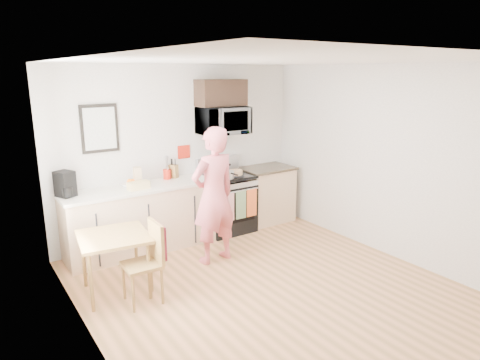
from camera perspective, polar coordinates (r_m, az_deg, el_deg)
floor at (r=5.18m, az=4.40°, el=-14.54°), size 4.60×4.60×0.00m
back_wall at (r=6.60m, az=-7.94°, el=3.71°), size 4.00×0.04×2.60m
left_wall at (r=3.82m, az=-19.47°, el=-4.75°), size 0.04×4.60×2.60m
right_wall at (r=6.12m, az=19.45°, el=2.21°), size 0.04×4.60×2.60m
ceiling at (r=4.54m, az=5.04°, el=15.57°), size 4.00×4.60×0.04m
window at (r=4.52m, az=-21.96°, el=1.18°), size 0.06×1.40×1.50m
cabinet_left at (r=6.24m, az=-13.04°, el=-5.22°), size 2.10×0.60×0.90m
countertop_left at (r=6.10m, az=-13.28°, el=-1.06°), size 2.14×0.64×0.04m
cabinet_right at (r=7.29m, az=3.47°, el=-2.04°), size 0.84×0.60×0.90m
countertop_right at (r=7.17m, az=3.53°, el=1.56°), size 0.88×0.64×0.04m
range at (r=6.83m, az=-1.73°, el=-3.26°), size 0.76×0.70×1.16m
microwave at (r=6.65m, az=-2.31°, el=7.92°), size 0.76×0.51×0.42m
upper_cabinet at (r=6.65m, az=-2.55°, el=11.55°), size 0.76×0.35×0.40m
wall_art at (r=6.08m, az=-18.21°, el=6.54°), size 0.50×0.04×0.65m
wall_trivet at (r=6.61m, az=-7.49°, el=3.74°), size 0.20×0.02×0.20m
person at (r=5.62m, az=-3.52°, el=-2.12°), size 0.71×0.50×1.82m
dining_table at (r=5.08m, az=-16.50°, el=-7.93°), size 0.75×0.75×0.70m
chair at (r=4.86m, az=-11.63°, el=-9.15°), size 0.44×0.40×0.91m
knife_block at (r=6.50m, az=-8.87°, el=1.16°), size 0.14×0.15×0.20m
utensil_crock at (r=6.42m, az=-9.72°, el=1.36°), size 0.12×0.12×0.35m
fruit_bowl at (r=6.09m, az=-14.54°, el=-0.55°), size 0.31×0.31×0.11m
milk_carton at (r=6.13m, az=-13.50°, el=0.47°), size 0.11×0.11×0.27m
coffee_maker at (r=5.87m, az=-22.27°, el=-0.60°), size 0.26×0.31×0.33m
bread_bag at (r=5.96m, az=-13.37°, el=-0.70°), size 0.30×0.16×0.11m
cake at (r=6.62m, az=-0.59°, el=0.93°), size 0.26×0.26×0.09m
kettle at (r=6.73m, az=-3.65°, el=1.68°), size 0.20×0.20×0.25m
pot at (r=6.45m, az=-1.76°, el=0.71°), size 0.22×0.37×0.11m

